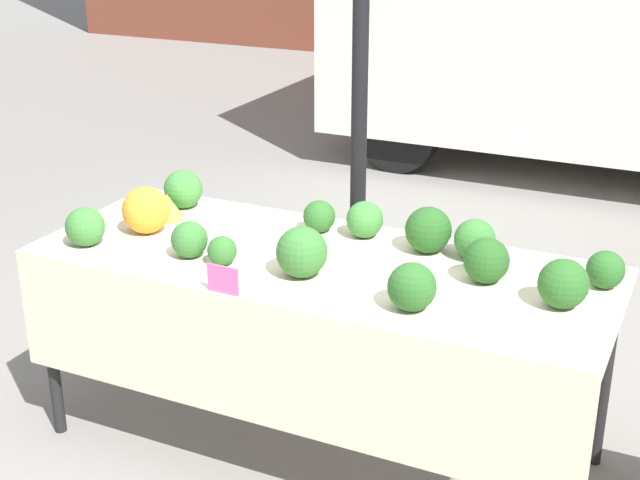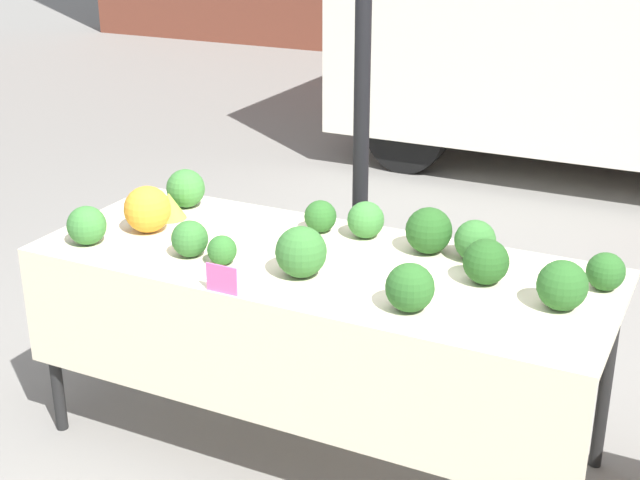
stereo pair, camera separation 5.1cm
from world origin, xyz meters
TOP-DOWN VIEW (x-y plane):
  - ground_plane at (0.00, 0.00)m, footprint 40.00×40.00m
  - tent_pole at (-0.11, 0.63)m, footprint 0.07×0.07m
  - parked_truck at (0.17, 4.71)m, footprint 4.09×2.29m
  - market_table at (0.00, -0.07)m, footprint 2.23×0.87m
  - orange_cauliflower at (-0.77, -0.05)m, footprint 0.19×0.19m
  - romanesco_head at (-0.78, 0.12)m, footprint 0.14×0.14m
  - broccoli_head_0 at (0.06, 0.29)m, footprint 0.15×0.15m
  - broccoli_head_1 at (-0.13, 0.26)m, footprint 0.13×0.13m
  - broccoli_head_2 at (-0.80, 0.28)m, footprint 0.17×0.17m
  - broccoli_head_3 at (1.02, 0.20)m, footprint 0.14×0.14m
  - broccoli_head_4 at (0.91, -0.02)m, footprint 0.17×0.17m
  - broccoli_head_5 at (-0.90, -0.26)m, footprint 0.16×0.16m
  - broccoli_head_6 at (0.01, -0.17)m, footprint 0.19×0.19m
  - broccoli_head_7 at (0.63, 0.07)m, footprint 0.17×0.17m
  - broccoli_head_8 at (0.53, 0.26)m, footprint 0.16×0.16m
  - broccoli_head_9 at (-0.31, -0.20)m, footprint 0.11×0.11m
  - broccoli_head_10 at (-0.46, -0.19)m, footprint 0.14×0.14m
  - broccoli_head_11 at (0.35, 0.25)m, footprint 0.18×0.18m
  - broccoli_head_12 at (0.46, -0.26)m, footprint 0.17×0.17m
  - price_sign at (-0.18, -0.42)m, footprint 0.12×0.01m

SIDE VIEW (x-z plane):
  - ground_plane at x=0.00m, z-range 0.00..0.00m
  - market_table at x=0.00m, z-range 0.32..1.17m
  - price_sign at x=-0.18m, z-range 0.85..0.95m
  - broccoli_head_9 at x=-0.31m, z-range 0.85..0.96m
  - romanesco_head at x=-0.78m, z-range 0.85..0.96m
  - broccoli_head_1 at x=-0.13m, z-range 0.85..0.98m
  - broccoli_head_3 at x=1.02m, z-range 0.85..0.98m
  - broccoli_head_10 at x=-0.46m, z-range 0.85..0.99m
  - broccoli_head_0 at x=0.06m, z-range 0.85..1.00m
  - broccoli_head_5 at x=-0.90m, z-range 0.85..1.00m
  - broccoli_head_8 at x=0.53m, z-range 0.85..1.00m
  - broccoli_head_7 at x=0.63m, z-range 0.85..1.01m
  - broccoli_head_12 at x=0.46m, z-range 0.85..1.01m
  - broccoli_head_2 at x=-0.80m, z-range 0.85..1.02m
  - broccoli_head_4 at x=0.91m, z-range 0.85..1.02m
  - broccoli_head_11 at x=0.35m, z-range 0.85..1.03m
  - broccoli_head_6 at x=0.01m, z-range 0.85..1.04m
  - orange_cauliflower at x=-0.77m, z-range 0.85..1.04m
  - tent_pole at x=-0.11m, z-range 0.00..2.40m
  - parked_truck at x=0.17m, z-range 0.07..2.50m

